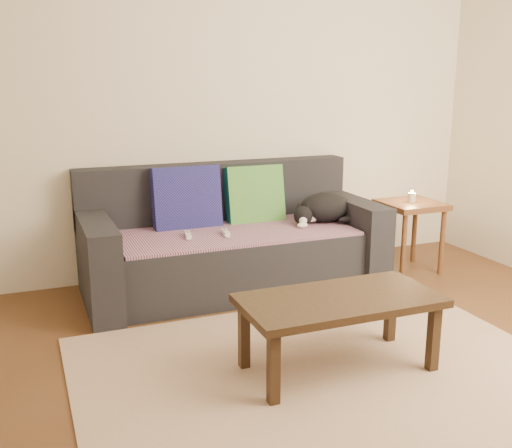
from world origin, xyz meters
The scene contains 13 objects.
ground centered at (0.00, 0.00, 0.00)m, with size 4.50×4.50×0.00m, color brown.
back_wall centered at (0.00, 2.00, 1.30)m, with size 4.50×0.04×2.60m, color beige.
sofa centered at (0.00, 1.57, 0.31)m, with size 2.10×0.94×0.87m.
throw_blanket centered at (0.00, 1.48, 0.43)m, with size 1.66×0.74×0.02m, color #3D2443.
cushion_navy centered at (-0.27, 1.74, 0.63)m, with size 0.49×0.12×0.49m, color #131554.
cushion_green centered at (0.25, 1.74, 0.63)m, with size 0.44×0.11×0.44m, color #0D5548.
cat centered at (0.71, 1.50, 0.54)m, with size 0.54×0.42×0.21m.
wii_remote_a centered at (-0.35, 1.44, 0.46)m, with size 0.15×0.04×0.03m, color white.
wii_remote_b centered at (-0.10, 1.40, 0.46)m, with size 0.15×0.04×0.03m, color white.
side_table centered at (1.43, 1.41, 0.46)m, with size 0.44×0.44×0.55m.
candle centered at (1.43, 1.41, 0.59)m, with size 0.06×0.06×0.09m.
rug centered at (0.00, 0.15, 0.01)m, with size 2.50×1.80×0.01m, color tan.
coffee_table centered at (0.09, 0.14, 0.36)m, with size 1.02×0.51×0.41m.
Camera 1 is at (-1.37, -2.37, 1.50)m, focal length 42.00 mm.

